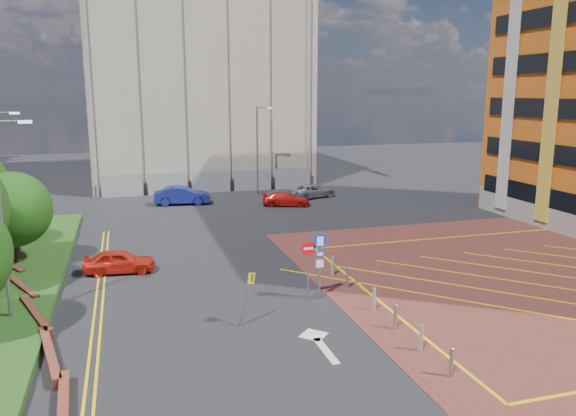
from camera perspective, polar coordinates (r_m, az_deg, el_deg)
name	(u,v)px	position (r m, az deg, el deg)	size (l,w,h in m)	color
ground	(316,308)	(24.98, 2.86, -10.12)	(140.00, 140.00, 0.00)	black
retaining_wall	(30,316)	(25.88, -24.72, -9.96)	(6.06, 20.33, 0.40)	brown
tree_c	(13,210)	(32.97, -26.17, -0.15)	(4.00, 4.00, 4.90)	#3D2B1C
lamp_left_near	(2,212)	(24.78, -27.02, -0.34)	(1.53, 0.16, 8.00)	#9EA0A8
lamp_back	(258,147)	(51.48, -3.06, 6.21)	(1.53, 0.16, 8.00)	#9EA0A8
sign_cluster	(315,258)	(25.30, 2.80, -5.14)	(1.17, 0.12, 3.20)	#9EA0A8
warning_sign	(248,292)	(22.76, -4.08, -8.51)	(0.78, 0.42, 2.25)	#9EA0A8
bollard_row	(381,306)	(24.21, 9.41, -9.81)	(0.14, 11.14, 0.90)	#9EA0A8
construction_building	(194,75)	(62.38, -9.49, 13.14)	(21.20, 19.20, 22.00)	#B6A895
construction_fence	(222,182)	(53.25, -6.74, 2.69)	(21.60, 0.06, 2.00)	gray
car_red_left	(119,261)	(30.68, -16.76, -5.21)	(1.46, 3.63, 1.24)	red
car_blue_back	(182,195)	(47.89, -10.70, 1.26)	(1.61, 4.62, 1.52)	navy
car_red_back	(286,199)	(46.52, -0.21, 0.92)	(1.60, 3.92, 1.14)	red
car_silver_back	(313,191)	(50.27, 2.53, 1.75)	(1.96, 4.26, 1.18)	#A6A7AD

